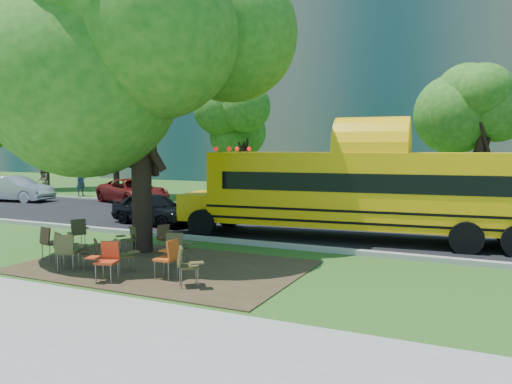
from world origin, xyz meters
The scene contains 30 objects.
ground centered at (0.00, 0.00, 0.00)m, with size 160.00×160.00×0.00m, color #29541A.
dirt_patch centered at (1.00, -0.50, 0.01)m, with size 7.00×4.50×0.03m, color #382819.
asphalt_road centered at (0.00, 7.00, 0.02)m, with size 80.00×8.00×0.04m, color black.
kerb_near centered at (0.00, 3.00, 0.07)m, with size 80.00×0.25×0.14m, color gray.
kerb_far centered at (0.00, 11.10, 0.07)m, with size 80.00×0.25×0.14m, color gray.
building_main centered at (-8.00, 36.00, 11.00)m, with size 38.00×16.00×22.00m, color #5E5E5A.
building_left centered at (-38.00, 40.00, 10.00)m, with size 26.00×14.00×20.00m, color #5E5E5A.
bg_tree_0 centered at (-12.00, 13.00, 4.57)m, with size 5.20×5.20×7.18m.
bg_tree_1 centered at (-20.00, 15.00, 5.39)m, with size 6.00×6.00×8.40m.
bg_tree_2 centered at (-5.00, 16.00, 4.21)m, with size 4.80×4.80×6.62m.
bg_tree_3 centered at (8.00, 14.00, 5.03)m, with size 5.60×5.60×7.84m.
main_tree centered at (-0.55, 0.72, 5.50)m, with size 7.20×7.20×9.11m.
school_bus centered at (4.89, 5.16, 1.64)m, with size 11.80×3.63×2.84m.
chair_0 centered at (-2.08, -1.19, 0.56)m, with size 0.68×0.53×0.91m.
chair_1 centered at (-1.35, -1.48, 0.53)m, with size 0.71×0.56×0.86m.
chair_2 centered at (-0.71, -1.92, 0.58)m, with size 0.64×0.74×0.94m.
chair_3 centered at (-0.37, -1.51, 0.48)m, with size 0.66×0.52×0.77m.
chair_4 centered at (0.56, -1.49, 0.52)m, with size 0.70×0.56×0.84m.
chair_5 centered at (0.72, -2.20, 0.56)m, with size 0.62×0.66×0.90m.
chair_6 centered at (1.86, -1.46, 0.58)m, with size 0.56×0.60×0.93m.
chair_7 centered at (2.58, -1.85, 0.55)m, with size 0.76×0.60×0.89m.
chair_8 centered at (-2.53, 0.26, 0.57)m, with size 0.60×0.77×0.92m.
chair_9 centered at (-0.77, 0.41, 0.47)m, with size 0.63×0.49×0.77m.
chair_10 centered at (0.16, 0.79, 0.51)m, with size 0.52×0.66×0.82m.
chair_11 centered at (1.47, -0.53, 0.57)m, with size 0.63×0.67×0.93m.
black_car centered at (-3.35, 5.02, 0.63)m, with size 1.50×3.72×1.27m, color black.
bg_car_silver centered at (-15.47, 8.68, 0.71)m, with size 1.50×4.31×1.42m, color #A5A6AB.
bg_car_red centered at (-8.88, 10.65, 0.67)m, with size 2.23×4.84×1.35m, color #550F0E.
pedestrian_a centered at (-14.52, 12.67, 0.96)m, with size 0.70×0.46×1.91m, color navy.
pedestrian_b centered at (-17.10, 12.02, 0.94)m, with size 0.92×0.71×1.89m, color olive.
Camera 1 is at (8.33, -10.67, 2.98)m, focal length 35.00 mm.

